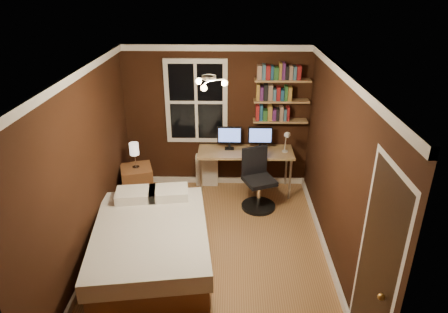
{
  "coord_description": "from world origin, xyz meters",
  "views": [
    {
      "loc": [
        0.26,
        -4.48,
        3.5
      ],
      "look_at": [
        0.16,
        0.45,
        1.26
      ],
      "focal_mm": 32.0,
      "sensor_mm": 36.0,
      "label": 1
    }
  ],
  "objects_px": {
    "bedside_lamp": "(135,155)",
    "monitor_right": "(260,138)",
    "bed": "(152,242)",
    "radiator": "(207,170)",
    "monitor_left": "(229,138)",
    "nightstand": "(138,184)",
    "office_chair": "(258,186)",
    "desk": "(245,154)",
    "desk_lamp": "(286,142)"
  },
  "relations": [
    {
      "from": "nightstand",
      "to": "bedside_lamp",
      "type": "height_order",
      "value": "bedside_lamp"
    },
    {
      "from": "bedside_lamp",
      "to": "office_chair",
      "type": "distance_m",
      "value": 2.06
    },
    {
      "from": "bed",
      "to": "office_chair",
      "type": "xyz_separation_m",
      "value": [
        1.48,
        1.43,
        0.09
      ]
    },
    {
      "from": "radiator",
      "to": "office_chair",
      "type": "height_order",
      "value": "office_chair"
    },
    {
      "from": "monitor_right",
      "to": "office_chair",
      "type": "relative_size",
      "value": 0.41
    },
    {
      "from": "bedside_lamp",
      "to": "monitor_right",
      "type": "height_order",
      "value": "monitor_right"
    },
    {
      "from": "bedside_lamp",
      "to": "desk",
      "type": "bearing_deg",
      "value": 11.59
    },
    {
      "from": "bed",
      "to": "radiator",
      "type": "bearing_deg",
      "value": 66.52
    },
    {
      "from": "nightstand",
      "to": "radiator",
      "type": "xyz_separation_m",
      "value": [
        1.13,
        0.59,
        -0.01
      ]
    },
    {
      "from": "bedside_lamp",
      "to": "office_chair",
      "type": "xyz_separation_m",
      "value": [
        2.01,
        -0.15,
        -0.45
      ]
    },
    {
      "from": "monitor_left",
      "to": "monitor_right",
      "type": "bearing_deg",
      "value": 0.0
    },
    {
      "from": "monitor_right",
      "to": "desk_lamp",
      "type": "distance_m",
      "value": 0.46
    },
    {
      "from": "nightstand",
      "to": "office_chair",
      "type": "xyz_separation_m",
      "value": [
        2.01,
        -0.15,
        0.08
      ]
    },
    {
      "from": "monitor_left",
      "to": "bed",
      "type": "bearing_deg",
      "value": -116.34
    },
    {
      "from": "bedside_lamp",
      "to": "desk",
      "type": "height_order",
      "value": "bedside_lamp"
    },
    {
      "from": "desk",
      "to": "desk_lamp",
      "type": "xyz_separation_m",
      "value": [
        0.67,
        -0.1,
        0.28
      ]
    },
    {
      "from": "bed",
      "to": "nightstand",
      "type": "distance_m",
      "value": 1.67
    },
    {
      "from": "monitor_right",
      "to": "radiator",
      "type": "bearing_deg",
      "value": 171.79
    },
    {
      "from": "bed",
      "to": "monitor_right",
      "type": "xyz_separation_m",
      "value": [
        1.53,
        2.03,
        0.68
      ]
    },
    {
      "from": "bedside_lamp",
      "to": "monitor_right",
      "type": "bearing_deg",
      "value": 12.4
    },
    {
      "from": "radiator",
      "to": "desk_lamp",
      "type": "distance_m",
      "value": 1.55
    },
    {
      "from": "radiator",
      "to": "monitor_right",
      "type": "relative_size",
      "value": 1.42
    },
    {
      "from": "nightstand",
      "to": "monitor_left",
      "type": "height_order",
      "value": "monitor_left"
    },
    {
      "from": "monitor_right",
      "to": "office_chair",
      "type": "xyz_separation_m",
      "value": [
        -0.06,
        -0.61,
        -0.59
      ]
    },
    {
      "from": "nightstand",
      "to": "office_chair",
      "type": "bearing_deg",
      "value": -21.24
    },
    {
      "from": "nightstand",
      "to": "monitor_left",
      "type": "xyz_separation_m",
      "value": [
        1.54,
        0.45,
        0.67
      ]
    },
    {
      "from": "office_chair",
      "to": "bed",
      "type": "bearing_deg",
      "value": -158.59
    },
    {
      "from": "bed",
      "to": "radiator",
      "type": "relative_size",
      "value": 3.69
    },
    {
      "from": "bed",
      "to": "bedside_lamp",
      "type": "height_order",
      "value": "bedside_lamp"
    },
    {
      "from": "monitor_left",
      "to": "monitor_right",
      "type": "distance_m",
      "value": 0.53
    },
    {
      "from": "nightstand",
      "to": "desk_lamp",
      "type": "xyz_separation_m",
      "value": [
        2.48,
        0.27,
        0.68
      ]
    },
    {
      "from": "nightstand",
      "to": "desk_lamp",
      "type": "bearing_deg",
      "value": -10.76
    },
    {
      "from": "nightstand",
      "to": "bedside_lamp",
      "type": "relative_size",
      "value": 1.42
    },
    {
      "from": "bed",
      "to": "nightstand",
      "type": "xyz_separation_m",
      "value": [
        -0.53,
        1.58,
        0.02
      ]
    },
    {
      "from": "bedside_lamp",
      "to": "office_chair",
      "type": "relative_size",
      "value": 0.43
    },
    {
      "from": "bed",
      "to": "monitor_left",
      "type": "relative_size",
      "value": 5.25
    },
    {
      "from": "bed",
      "to": "nightstand",
      "type": "relative_size",
      "value": 3.54
    },
    {
      "from": "bed",
      "to": "nightstand",
      "type": "bearing_deg",
      "value": 100.6
    },
    {
      "from": "desk",
      "to": "bed",
      "type": "bearing_deg",
      "value": -123.34
    },
    {
      "from": "monitor_left",
      "to": "desk_lamp",
      "type": "bearing_deg",
      "value": -11.13
    },
    {
      "from": "bed",
      "to": "desk_lamp",
      "type": "height_order",
      "value": "desk_lamp"
    },
    {
      "from": "bedside_lamp",
      "to": "monitor_left",
      "type": "relative_size",
      "value": 1.04
    },
    {
      "from": "monitor_right",
      "to": "bed",
      "type": "bearing_deg",
      "value": -126.99
    },
    {
      "from": "monitor_right",
      "to": "nightstand",
      "type": "bearing_deg",
      "value": -167.6
    },
    {
      "from": "nightstand",
      "to": "monitor_right",
      "type": "xyz_separation_m",
      "value": [
        2.06,
        0.45,
        0.67
      ]
    },
    {
      "from": "radiator",
      "to": "office_chair",
      "type": "relative_size",
      "value": 0.59
    },
    {
      "from": "nightstand",
      "to": "bedside_lamp",
      "type": "bearing_deg",
      "value": 0.0
    },
    {
      "from": "office_chair",
      "to": "monitor_right",
      "type": "bearing_deg",
      "value": 62.13
    },
    {
      "from": "radiator",
      "to": "monitor_right",
      "type": "bearing_deg",
      "value": -8.21
    },
    {
      "from": "desk_lamp",
      "to": "radiator",
      "type": "bearing_deg",
      "value": 166.66
    }
  ]
}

